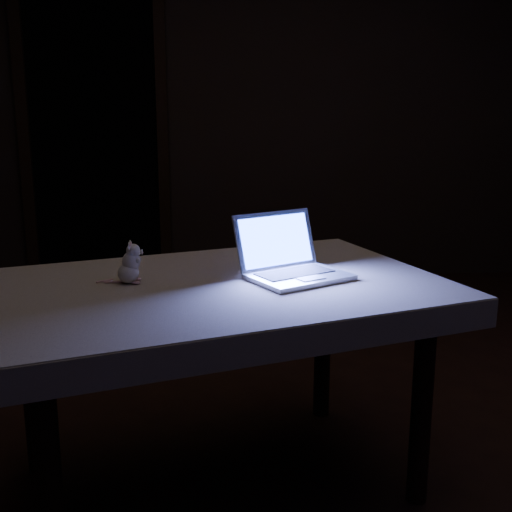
{
  "coord_description": "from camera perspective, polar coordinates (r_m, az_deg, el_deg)",
  "views": [
    {
      "loc": [
        -0.27,
        -2.26,
        1.27
      ],
      "look_at": [
        -0.13,
        -0.21,
        0.79
      ],
      "focal_mm": 45.0,
      "sensor_mm": 36.0,
      "label": 1
    }
  ],
  "objects": [
    {
      "name": "doorway",
      "position": [
        4.83,
        -14.15,
        10.24
      ],
      "size": [
        1.06,
        0.36,
        2.13
      ],
      "primitive_type": null,
      "color": "black",
      "rests_on": "back_wall"
    },
    {
      "name": "table",
      "position": [
        2.18,
        -3.34,
        -11.65
      ],
      "size": [
        1.54,
        1.23,
        0.71
      ],
      "primitive_type": null,
      "rotation": [
        0.0,
        0.0,
        0.32
      ],
      "color": "black",
      "rests_on": "floor"
    },
    {
      "name": "floor",
      "position": [
        2.6,
        2.57,
        -16.11
      ],
      "size": [
        5.0,
        5.0,
        0.0
      ],
      "primitive_type": "plane",
      "color": "black",
      "rests_on": "ground"
    },
    {
      "name": "back_wall",
      "position": [
        4.77,
        -0.81,
        13.42
      ],
      "size": [
        4.5,
        0.04,
        2.6
      ],
      "primitive_type": "cube",
      "color": "black",
      "rests_on": "ground"
    },
    {
      "name": "plush_mouse",
      "position": [
        2.07,
        -11.32,
        -0.57
      ],
      "size": [
        0.13,
        0.13,
        0.14
      ],
      "primitive_type": null,
      "rotation": [
        0.0,
        0.0,
        0.49
      ],
      "color": "silver",
      "rests_on": "tablecloth"
    },
    {
      "name": "laptop",
      "position": [
        2.07,
        3.93,
        0.72
      ],
      "size": [
        0.4,
        0.39,
        0.21
      ],
      "primitive_type": null,
      "rotation": [
        0.0,
        0.0,
        0.5
      ],
      "color": "silver",
      "rests_on": "tablecloth"
    },
    {
      "name": "tablecloth",
      "position": [
        2.1,
        -5.7,
        -3.36
      ],
      "size": [
        1.67,
        1.4,
        0.09
      ],
      "primitive_type": null,
      "rotation": [
        0.0,
        0.0,
        0.38
      ],
      "color": "beige",
      "rests_on": "table"
    }
  ]
}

